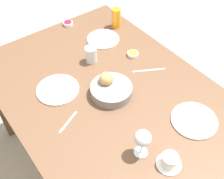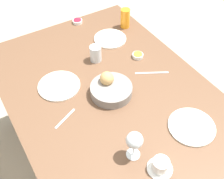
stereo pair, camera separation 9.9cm
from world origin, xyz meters
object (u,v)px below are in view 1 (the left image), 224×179
object	(u,v)px
juice_glass	(116,18)
bread_basket	(111,87)
plate_far_center	(58,89)
plate_near_right	(103,39)
fork_silver	(149,70)
water_tumbler	(91,55)
wine_glass	(143,139)
coffee_cup	(170,161)
jam_bowl_honey	(133,54)
spoon_coffee	(68,122)
jam_bowl_berry	(68,23)
plate_near_left	(194,120)

from	to	relation	value
juice_glass	bread_basket	bearing A→B (deg)	139.80
plate_far_center	juice_glass	size ratio (longest dim) A/B	1.74
plate_near_right	fork_silver	world-z (taller)	plate_near_right
water_tumbler	fork_silver	world-z (taller)	water_tumbler
plate_far_center	wine_glass	world-z (taller)	wine_glass
bread_basket	plate_far_center	xyz separation A→B (m)	(0.19, 0.22, -0.03)
coffee_cup	plate_near_right	bearing A→B (deg)	-18.22
plate_far_center	fork_silver	xyz separation A→B (m)	(-0.18, -0.51, -0.00)
wine_glass	coffee_cup	size ratio (longest dim) A/B	1.38
bread_basket	wine_glass	xyz separation A→B (m)	(-0.38, 0.12, 0.07)
coffee_cup	jam_bowl_honey	bearing A→B (deg)	-27.81
plate_near_right	spoon_coffee	world-z (taller)	plate_near_right
plate_near_right	jam_bowl_berry	world-z (taller)	jam_bowl_berry
jam_bowl_berry	spoon_coffee	bearing A→B (deg)	149.09
bread_basket	plate_near_left	xyz separation A→B (m)	(-0.40, -0.21, -0.03)
plate_near_right	coffee_cup	distance (m)	0.95
juice_glass	fork_silver	distance (m)	0.49
water_tumbler	wine_glass	xyz separation A→B (m)	(-0.66, 0.18, 0.06)
juice_glass	plate_near_left	bearing A→B (deg)	167.77
juice_glass	jam_bowl_berry	distance (m)	0.34
plate_far_center	wine_glass	distance (m)	0.59
plate_near_left	jam_bowl_honey	xyz separation A→B (m)	(0.57, -0.08, 0.01)
wine_glass	juice_glass	bearing A→B (deg)	-31.23
plate_far_center	wine_glass	xyz separation A→B (m)	(-0.57, -0.11, 0.11)
plate_far_center	jam_bowl_honey	distance (m)	0.52
plate_far_center	juice_glass	xyz separation A→B (m)	(0.29, -0.63, 0.06)
bread_basket	jam_bowl_honey	world-z (taller)	bread_basket
water_tumbler	spoon_coffee	xyz separation A→B (m)	(-0.31, 0.35, -0.05)
plate_near_right	water_tumbler	world-z (taller)	water_tumbler
water_tumbler	juice_glass	bearing A→B (deg)	-59.65
water_tumbler	coffee_cup	distance (m)	0.78
jam_bowl_honey	plate_near_right	bearing A→B (deg)	12.00
plate_near_right	spoon_coffee	size ratio (longest dim) A/B	1.54
fork_silver	bread_basket	bearing A→B (deg)	91.14
plate_near_right	jam_bowl_honey	size ratio (longest dim) A/B	3.15
wine_glass	bread_basket	bearing A→B (deg)	-16.93
water_tumbler	jam_bowl_honey	size ratio (longest dim) A/B	1.48
juice_glass	spoon_coffee	bearing A→B (deg)	126.41
plate_near_left	juice_glass	distance (m)	0.91
juice_glass	jam_bowl_berry	world-z (taller)	juice_glass
juice_glass	coffee_cup	distance (m)	1.08
plate_near_left	coffee_cup	size ratio (longest dim) A/B	2.03
water_tumbler	fork_silver	distance (m)	0.35
water_tumbler	plate_near_left	bearing A→B (deg)	-167.41
plate_near_right	jam_bowl_berry	distance (m)	0.30
plate_near_left	jam_bowl_berry	xyz separation A→B (m)	(1.10, 0.07, 0.01)
juice_glass	wine_glass	xyz separation A→B (m)	(-0.86, 0.52, 0.04)
jam_bowl_honey	plate_near_left	bearing A→B (deg)	172.02
water_tumbler	coffee_cup	size ratio (longest dim) A/B	0.87
jam_bowl_berry	spoon_coffee	size ratio (longest dim) A/B	0.49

